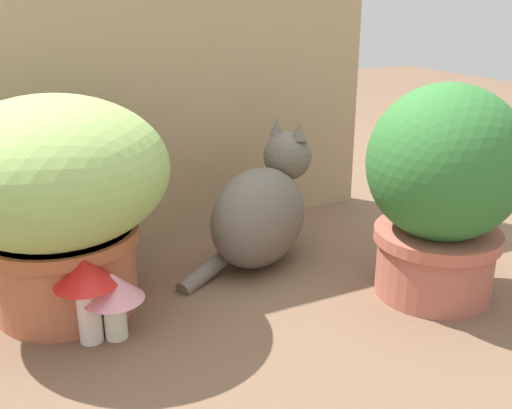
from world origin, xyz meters
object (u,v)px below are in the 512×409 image
Objects in this scene: leafy_planter at (443,187)px; mushroom_ornament_pink at (113,292)px; grass_planter at (56,192)px; mushroom_ornament_red at (86,282)px; cat at (263,210)px.

leafy_planter is 0.64m from mushroom_ornament_pink.
mushroom_ornament_pink is (0.05, -0.15, -0.14)m from grass_planter.
grass_planter is at bearing 95.46° from mushroom_ornament_red.
mushroom_ornament_red is (0.01, -0.14, -0.12)m from grass_planter.
cat is 3.08× the size of mushroom_ornament_pink.
mushroom_ornament_pink is at bearing -12.06° from mushroom_ornament_red.
leafy_planter is (0.67, -0.27, -0.01)m from grass_planter.
mushroom_ornament_red is (-0.65, 0.13, -0.11)m from leafy_planter.
leafy_planter is 0.39m from cat.
grass_planter is at bearing -177.85° from cat.
grass_planter is 0.72m from leafy_planter.
leafy_planter is at bearing -21.96° from grass_planter.
cat is (0.43, 0.02, -0.11)m from grass_planter.
cat is 0.41m from mushroom_ornament_pink.
cat is at bearing 20.64° from mushroom_ornament_red.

